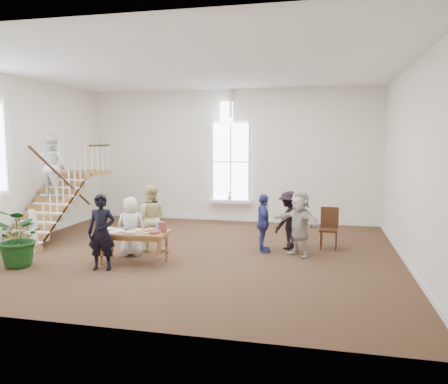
% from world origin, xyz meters
% --- Properties ---
extents(ground, '(10.00, 10.00, 0.00)m').
position_xyz_m(ground, '(0.00, 0.00, 0.00)').
color(ground, '#3F2D19').
rests_on(ground, ground).
extents(room_shell, '(10.49, 10.00, 10.00)m').
position_xyz_m(room_shell, '(-0.00, 4.39, 0.40)').
color(room_shell, silver).
rests_on(room_shell, ground).
extents(staircase, '(1.10, 4.10, 2.92)m').
position_xyz_m(staircase, '(-4.34, 0.75, 1.62)').
color(staircase, brown).
rests_on(staircase, ground).
extents(library_table, '(1.59, 0.85, 0.79)m').
position_xyz_m(library_table, '(-1.06, -1.18, 0.64)').
color(library_table, brown).
rests_on(library_table, ground).
extents(police_officer, '(0.65, 0.47, 1.65)m').
position_xyz_m(police_officer, '(-1.52, -1.82, 0.82)').
color(police_officer, black).
rests_on(police_officer, ground).
extents(elderly_woman, '(0.78, 0.58, 1.43)m').
position_xyz_m(elderly_woman, '(-1.42, -0.57, 0.72)').
color(elderly_woman, silver).
rests_on(elderly_woman, ground).
extents(person_yellow, '(0.95, 0.81, 1.68)m').
position_xyz_m(person_yellow, '(-1.12, -0.07, 0.84)').
color(person_yellow, '#D6CB85').
rests_on(person_yellow, ground).
extents(woman_cluster_a, '(0.54, 0.91, 1.46)m').
position_xyz_m(woman_cluster_a, '(1.67, 0.46, 0.73)').
color(woman_cluster_a, navy).
rests_on(woman_cluster_a, ground).
extents(woman_cluster_b, '(0.99, 1.11, 1.49)m').
position_xyz_m(woman_cluster_b, '(2.27, 0.91, 0.75)').
color(woman_cluster_b, black).
rests_on(woman_cluster_b, ground).
extents(woman_cluster_c, '(1.40, 1.35, 1.59)m').
position_xyz_m(woman_cluster_c, '(2.57, 0.26, 0.80)').
color(woman_cluster_c, '#BCB0A9').
rests_on(woman_cluster_c, ground).
extents(floor_plant, '(1.34, 1.21, 1.32)m').
position_xyz_m(floor_plant, '(-3.40, -2.00, 0.66)').
color(floor_plant, '#133D13').
rests_on(floor_plant, ground).
extents(side_chair, '(0.49, 0.49, 1.06)m').
position_xyz_m(side_chair, '(3.28, 1.20, 0.60)').
color(side_chair, black).
rests_on(side_chair, ground).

